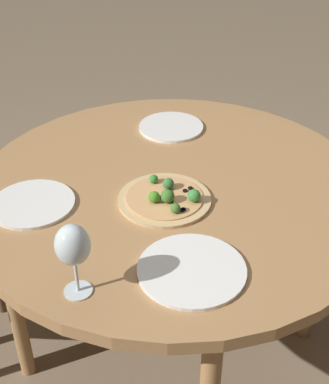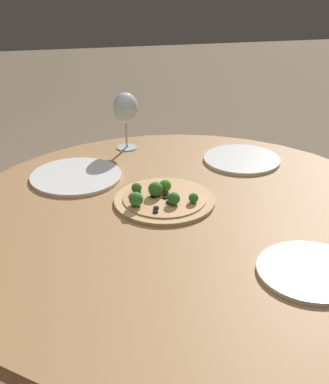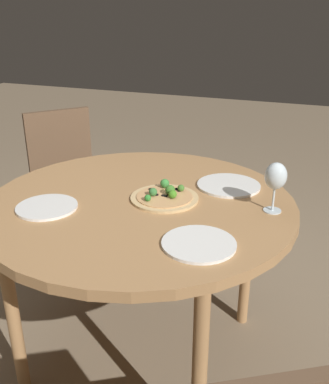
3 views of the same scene
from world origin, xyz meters
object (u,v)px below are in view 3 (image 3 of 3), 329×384
at_px(pizza, 165,196).
at_px(wine_glass, 276,177).
at_px(plate_near, 199,244).
at_px(plate_side, 47,207).
at_px(plate_far, 229,185).
at_px(chair, 69,184).

xyz_separation_m(pizza, wine_glass, (0.40, 0.04, 0.12)).
relative_size(plate_near, plate_side, 1.04).
xyz_separation_m(plate_far, plate_side, (-0.57, -0.45, 0.00)).
bearing_deg(plate_near, pizza, 128.38).
distance_m(chair, plate_far, 1.13).
height_order(chair, plate_side, chair).
distance_m(pizza, plate_side, 0.44).
relative_size(pizza, plate_near, 1.12).
bearing_deg(plate_side, pizza, 33.04).
xyz_separation_m(wine_glass, plate_side, (-0.77, -0.28, -0.13)).
xyz_separation_m(wine_glass, plate_near, (-0.17, -0.33, -0.13)).
relative_size(wine_glass, plate_far, 0.71).
distance_m(chair, pizza, 1.05).
relative_size(pizza, plate_side, 1.17).
bearing_deg(pizza, wine_glass, 6.16).
distance_m(chair, plate_near, 1.40).
xyz_separation_m(plate_near, plate_far, (-0.03, 0.50, 0.00)).
distance_m(plate_near, plate_side, 0.60).
relative_size(plate_near, plate_far, 0.90).
bearing_deg(chair, pizza, -85.29).
bearing_deg(plate_side, plate_far, 38.77).
distance_m(plate_near, plate_far, 0.50).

